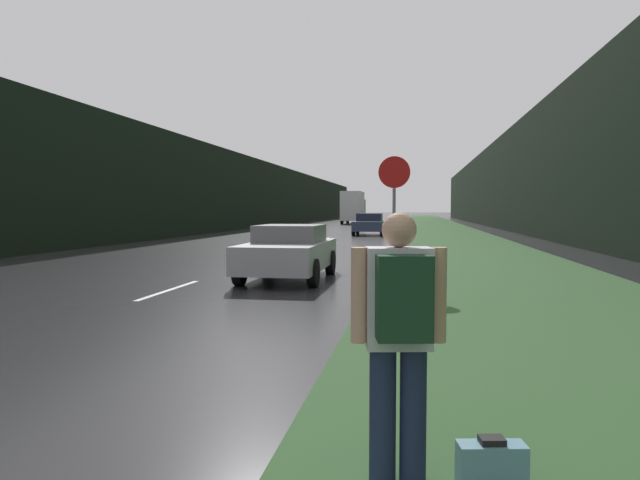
% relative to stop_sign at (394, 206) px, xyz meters
% --- Properties ---
extents(grass_verge, '(6.00, 240.00, 0.02)m').
position_rel_stop_sign_xyz_m(grass_verge, '(2.52, 26.40, -1.78)').
color(grass_verge, '#33562D').
rests_on(grass_verge, ground_plane).
extents(lane_stripe_c, '(0.12, 3.00, 0.01)m').
position_rel_stop_sign_xyz_m(lane_stripe_c, '(-4.66, -1.53, -1.79)').
color(lane_stripe_c, silver).
rests_on(lane_stripe_c, ground_plane).
extents(lane_stripe_d, '(0.12, 3.00, 0.01)m').
position_rel_stop_sign_xyz_m(lane_stripe_d, '(-4.66, 5.47, -1.79)').
color(lane_stripe_d, silver).
rests_on(lane_stripe_d, ground_plane).
extents(lane_stripe_e, '(0.12, 3.00, 0.01)m').
position_rel_stop_sign_xyz_m(lane_stripe_e, '(-4.66, 12.47, -1.79)').
color(lane_stripe_e, silver).
rests_on(lane_stripe_e, ground_plane).
extents(lane_stripe_f, '(0.12, 3.00, 0.01)m').
position_rel_stop_sign_xyz_m(lane_stripe_f, '(-4.66, 19.47, -1.79)').
color(lane_stripe_f, silver).
rests_on(lane_stripe_f, ground_plane).
extents(treeline_far_side, '(2.00, 140.00, 6.33)m').
position_rel_stop_sign_xyz_m(treeline_far_side, '(-14.85, 36.40, 1.37)').
color(treeline_far_side, black).
rests_on(treeline_far_side, ground_plane).
extents(treeline_near_side, '(2.00, 140.00, 7.95)m').
position_rel_stop_sign_xyz_m(treeline_near_side, '(8.52, 36.40, 2.18)').
color(treeline_near_side, black).
rests_on(treeline_near_side, ground_plane).
extents(stop_sign, '(0.71, 0.07, 2.89)m').
position_rel_stop_sign_xyz_m(stop_sign, '(0.00, 0.00, 0.00)').
color(stop_sign, slate).
rests_on(stop_sign, ground_plane).
extents(hitchhiker_with_backpack, '(0.58, 0.46, 1.70)m').
position_rel_stop_sign_xyz_m(hitchhiker_with_backpack, '(0.39, -9.39, -0.82)').
color(hitchhiker_with_backpack, '#1E2847').
rests_on(hitchhiker_with_backpack, ground_plane).
extents(suitcase, '(0.43, 0.23, 0.35)m').
position_rel_stop_sign_xyz_m(suitcase, '(0.94, -9.37, -1.63)').
color(suitcase, '#6093A8').
rests_on(suitcase, ground_plane).
extents(car_passing_near, '(1.88, 4.11, 1.33)m').
position_rel_stop_sign_xyz_m(car_passing_near, '(-2.57, 0.70, -1.11)').
color(car_passing_near, '#9E9EA3').
rests_on(car_passing_near, ground_plane).
extents(car_passing_far, '(2.02, 4.31, 1.43)m').
position_rel_stop_sign_xyz_m(car_passing_far, '(-2.57, 25.14, -1.07)').
color(car_passing_far, '#2D3856').
rests_on(car_passing_far, ground_plane).
extents(delivery_truck, '(2.38, 8.59, 3.73)m').
position_rel_stop_sign_xyz_m(delivery_truck, '(-6.76, 54.03, 0.15)').
color(delivery_truck, gray).
rests_on(delivery_truck, ground_plane).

